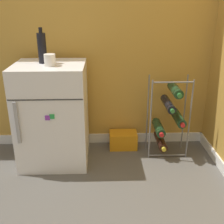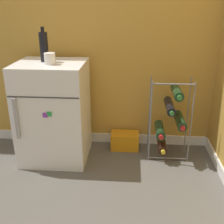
% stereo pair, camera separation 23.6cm
% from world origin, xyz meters
% --- Properties ---
extents(ground_plane, '(14.00, 14.00, 0.00)m').
position_xyz_m(ground_plane, '(0.00, 0.00, 0.00)').
color(ground_plane, '#56544F').
extents(wall_back, '(6.77, 0.07, 2.50)m').
position_xyz_m(wall_back, '(0.00, 0.60, 1.24)').
color(wall_back, '#BC8C38').
rests_on(wall_back, ground_plane).
extents(mini_fridge, '(0.55, 0.51, 0.84)m').
position_xyz_m(mini_fridge, '(-0.49, 0.27, 0.42)').
color(mini_fridge, white).
rests_on(mini_fridge, ground_plane).
extents(wine_rack, '(0.34, 0.33, 0.71)m').
position_xyz_m(wine_rack, '(0.49, 0.35, 0.36)').
color(wine_rack, slate).
rests_on(wine_rack, ground_plane).
extents(soda_box, '(0.25, 0.17, 0.15)m').
position_xyz_m(soda_box, '(0.11, 0.46, 0.08)').
color(soda_box, orange).
rests_on(soda_box, ground_plane).
extents(fridge_top_cup, '(0.08, 0.08, 0.09)m').
position_xyz_m(fridge_top_cup, '(-0.47, 0.21, 0.88)').
color(fridge_top_cup, silver).
rests_on(fridge_top_cup, mini_fridge).
extents(fridge_top_bottle, '(0.07, 0.07, 0.27)m').
position_xyz_m(fridge_top_bottle, '(-0.54, 0.31, 0.96)').
color(fridge_top_bottle, black).
rests_on(fridge_top_bottle, mini_fridge).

